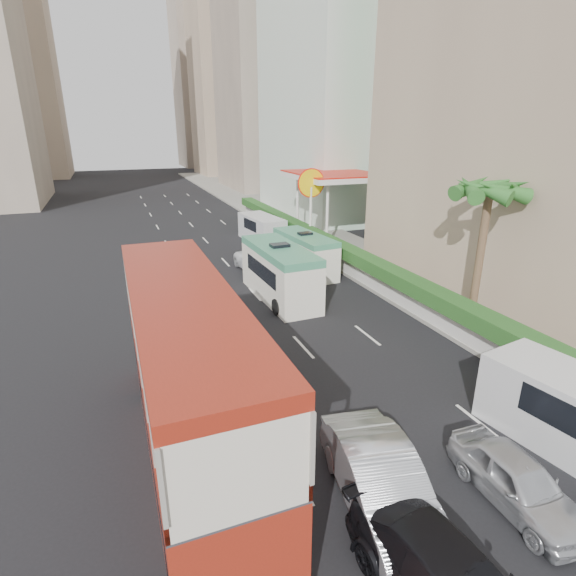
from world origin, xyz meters
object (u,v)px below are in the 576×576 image
car_silver_lane_b (513,501)px  minibus_near (280,273)px  van_asset (260,272)px  car_silver_lane_a (379,508)px  palm_tree (480,259)px  double_decker_bus (188,377)px  panel_van_far (262,229)px  shell_station (333,206)px  minibus_far (305,254)px

car_silver_lane_b → minibus_near: bearing=93.6°
van_asset → minibus_near: (-0.45, -4.95, 1.47)m
car_silver_lane_a → palm_tree: (9.89, 7.75, 3.38)m
van_asset → palm_tree: bearing=-65.7°
double_decker_bus → panel_van_far: bearing=67.4°
double_decker_bus → shell_station: 28.02m
car_silver_lane_b → minibus_far: size_ratio=0.68×
palm_tree → shell_station: bearing=83.4°
double_decker_bus → car_silver_lane_b: 9.03m
car_silver_lane_a → shell_station: shell_station is taller
panel_van_far → minibus_near: bearing=-110.3°
palm_tree → shell_station: palm_tree is taller
car_silver_lane_b → palm_tree: bearing=55.1°
panel_van_far → shell_station: bearing=-15.8°
panel_van_far → palm_tree: (3.83, -20.00, 2.33)m
shell_station → panel_van_far: bearing=170.6°
car_silver_lane_a → palm_tree: size_ratio=0.78×
car_silver_lane_a → panel_van_far: size_ratio=0.95×
double_decker_bus → palm_tree: size_ratio=1.72×
car_silver_lane_a → van_asset: (3.29, 19.70, 0.00)m
minibus_near → minibus_far: size_ratio=1.16×
car_silver_lane_a → minibus_near: minibus_near is taller
minibus_near → palm_tree: (7.05, -7.00, 1.91)m
car_silver_lane_a → van_asset: size_ratio=1.03×
minibus_near → panel_van_far: size_ratio=1.26×
minibus_near → palm_tree: size_ratio=1.03×
car_silver_lane_b → shell_station: bearing=74.4°
car_silver_lane_b → palm_tree: size_ratio=0.61×
palm_tree → panel_van_far: bearing=100.8°
shell_station → minibus_far: bearing=-126.7°
car_silver_lane_a → minibus_near: size_ratio=0.75×
car_silver_lane_b → minibus_far: 19.84m
double_decker_bus → minibus_near: bearing=58.4°
car_silver_lane_b → panel_van_far: bearing=86.5°
car_silver_lane_a → van_asset: car_silver_lane_a is taller
double_decker_bus → palm_tree: bearing=16.2°
van_asset → shell_station: 11.60m
car_silver_lane_a → minibus_near: 15.09m
panel_van_far → car_silver_lane_a: bearing=-108.7°
car_silver_lane_b → panel_van_far: panel_van_far is taller
car_silver_lane_a → van_asset: bearing=90.0°
minibus_near → car_silver_lane_b: bearing=-90.0°
double_decker_bus → car_silver_lane_a: bearing=-43.8°
van_asset → shell_station: (8.79, 7.05, 2.75)m
shell_station → car_silver_lane_b: bearing=-107.5°
car_silver_lane_a → panel_van_far: (6.06, 27.75, 1.05)m
van_asset → minibus_far: bearing=-27.3°
double_decker_bus → shell_station: (16.00, 23.00, 0.22)m
minibus_near → shell_station: size_ratio=0.83×
minibus_far → minibus_near: bearing=-134.4°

